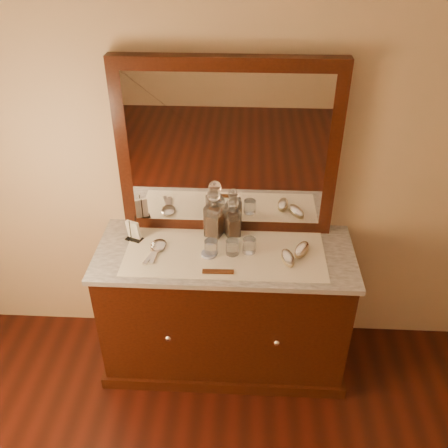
% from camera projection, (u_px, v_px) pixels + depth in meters
% --- Properties ---
extents(dresser_cabinet, '(1.40, 0.55, 0.82)m').
position_uv_depth(dresser_cabinet, '(225.00, 310.00, 2.93)').
color(dresser_cabinet, black).
rests_on(dresser_cabinet, floor).
extents(dresser_plinth, '(1.46, 0.59, 0.08)m').
position_uv_depth(dresser_plinth, '(225.00, 352.00, 3.14)').
color(dresser_plinth, black).
rests_on(dresser_plinth, floor).
extents(knob_left, '(0.04, 0.04, 0.04)m').
position_uv_depth(knob_left, '(168.00, 338.00, 2.69)').
color(knob_left, silver).
rests_on(knob_left, dresser_cabinet).
extents(knob_right, '(0.04, 0.04, 0.04)m').
position_uv_depth(knob_right, '(277.00, 342.00, 2.66)').
color(knob_right, silver).
rests_on(knob_right, dresser_cabinet).
extents(marble_top, '(1.44, 0.59, 0.03)m').
position_uv_depth(marble_top, '(225.00, 254.00, 2.70)').
color(marble_top, silver).
rests_on(marble_top, dresser_cabinet).
extents(mirror_frame, '(1.20, 0.08, 1.00)m').
position_uv_depth(mirror_frame, '(227.00, 150.00, 2.62)').
color(mirror_frame, black).
rests_on(mirror_frame, marble_top).
extents(mirror_glass, '(1.06, 0.01, 0.86)m').
position_uv_depth(mirror_glass, '(227.00, 153.00, 2.59)').
color(mirror_glass, white).
rests_on(mirror_glass, marble_top).
extents(lace_runner, '(1.10, 0.45, 0.00)m').
position_uv_depth(lace_runner, '(225.00, 253.00, 2.67)').
color(lace_runner, silver).
rests_on(lace_runner, marble_top).
extents(pin_dish, '(0.09, 0.09, 0.01)m').
position_uv_depth(pin_dish, '(209.00, 254.00, 2.65)').
color(pin_dish, white).
rests_on(pin_dish, lace_runner).
extents(comb, '(0.17, 0.03, 0.01)m').
position_uv_depth(comb, '(218.00, 272.00, 2.53)').
color(comb, '#682E12').
rests_on(comb, lace_runner).
extents(napkin_rack, '(0.11, 0.09, 0.14)m').
position_uv_depth(napkin_rack, '(134.00, 231.00, 2.75)').
color(napkin_rack, black).
rests_on(napkin_rack, marble_top).
extents(decanter_left, '(0.12, 0.12, 0.30)m').
position_uv_depth(decanter_left, '(214.00, 218.00, 2.76)').
color(decanter_left, brown).
rests_on(decanter_left, lace_runner).
extents(decanter_right, '(0.10, 0.10, 0.25)m').
position_uv_depth(decanter_right, '(233.00, 221.00, 2.76)').
color(decanter_right, brown).
rests_on(decanter_right, lace_runner).
extents(brush_near, '(0.09, 0.15, 0.04)m').
position_uv_depth(brush_near, '(288.00, 258.00, 2.60)').
color(brush_near, tan).
rests_on(brush_near, lace_runner).
extents(brush_far, '(0.12, 0.16, 0.04)m').
position_uv_depth(brush_far, '(302.00, 250.00, 2.66)').
color(brush_far, tan).
rests_on(brush_far, lace_runner).
extents(hand_mirror_outer, '(0.10, 0.23, 0.02)m').
position_uv_depth(hand_mirror_outer, '(158.00, 247.00, 2.71)').
color(hand_mirror_outer, silver).
rests_on(hand_mirror_outer, lace_runner).
extents(hand_mirror_inner, '(0.11, 0.22, 0.02)m').
position_uv_depth(hand_mirror_inner, '(156.00, 249.00, 2.69)').
color(hand_mirror_inner, silver).
rests_on(hand_mirror_inner, lace_runner).
extents(tumblers, '(0.28, 0.10, 0.08)m').
position_uv_depth(tumblers, '(231.00, 247.00, 2.65)').
color(tumblers, white).
rests_on(tumblers, lace_runner).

